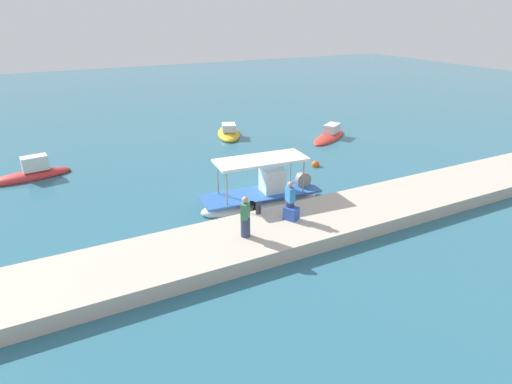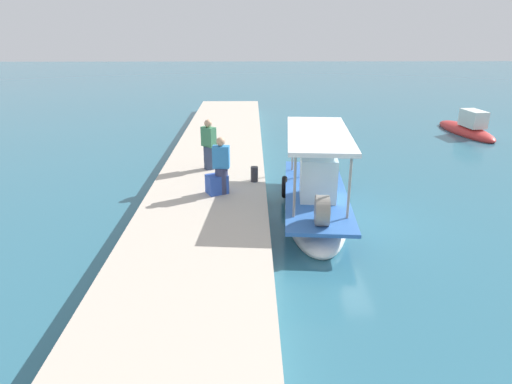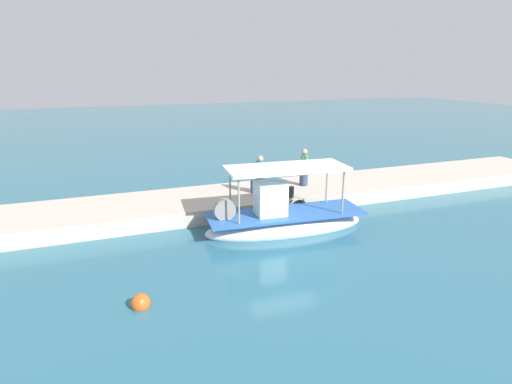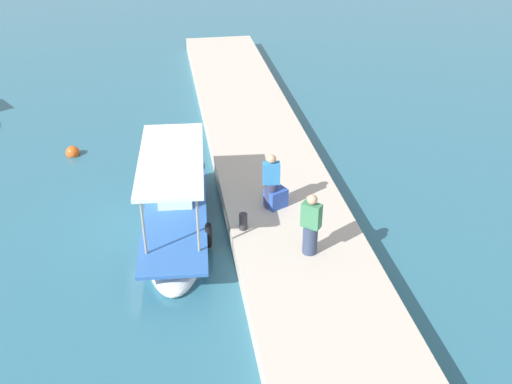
{
  "view_description": "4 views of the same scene",
  "coord_description": "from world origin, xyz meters",
  "views": [
    {
      "loc": [
        -9.43,
        -17.4,
        9.21
      ],
      "look_at": [
        -1.35,
        -1.41,
        1.29
      ],
      "focal_mm": 28.96,
      "sensor_mm": 36.0,
      "label": 1
    },
    {
      "loc": [
        12.23,
        -2.43,
        5.51
      ],
      "look_at": [
        0.18,
        -2.29,
        0.97
      ],
      "focal_mm": 31.43,
      "sensor_mm": 36.0,
      "label": 2
    },
    {
      "loc": [
        5.71,
        13.18,
        6.06
      ],
      "look_at": [
        -0.03,
        -2.21,
        1.11
      ],
      "focal_mm": 28.87,
      "sensor_mm": 36.0,
      "label": 3
    },
    {
      "loc": [
        -15.61,
        -0.36,
        10.06
      ],
      "look_at": [
        -0.39,
        -2.91,
        1.05
      ],
      "focal_mm": 41.59,
      "sensor_mm": 36.0,
      "label": 4
    }
  ],
  "objects": [
    {
      "name": "ground_plane",
      "position": [
        0.0,
        0.0,
        0.0
      ],
      "size": [
        120.0,
        120.0,
        0.0
      ],
      "primitive_type": "plane",
      "color": "#2E677D"
    },
    {
      "name": "dock_quay",
      "position": [
        0.0,
        -3.79,
        0.32
      ],
      "size": [
        36.0,
        3.66,
        0.64
      ],
      "primitive_type": "cube",
      "color": "beige",
      "rests_on": "ground_plane"
    },
    {
      "name": "main_fishing_boat",
      "position": [
        -0.5,
        -0.46,
        0.46
      ],
      "size": [
        6.46,
        2.32,
        2.89
      ],
      "color": "silver",
      "rests_on": "ground_plane"
    },
    {
      "name": "fisherman_near_bollard",
      "position": [
        -0.64,
        -3.32,
        1.43
      ],
      "size": [
        0.42,
        0.51,
        1.75
      ],
      "color": "#343859",
      "rests_on": "dock_quay"
    },
    {
      "name": "fisherman_by_crate",
      "position": [
        -3.1,
        -3.91,
        1.45
      ],
      "size": [
        0.56,
        0.56,
        1.78
      ],
      "color": "#32405C",
      "rests_on": "dock_quay"
    },
    {
      "name": "mooring_bollard",
      "position": [
        -1.7,
        -2.32,
        0.89
      ],
      "size": [
        0.24,
        0.24,
        0.5
      ],
      "primitive_type": "cylinder",
      "color": "#2D2D33",
      "rests_on": "dock_quay"
    },
    {
      "name": "cargo_crate",
      "position": [
        -0.64,
        -3.47,
        0.93
      ],
      "size": [
        0.69,
        0.75,
        0.58
      ],
      "primitive_type": "cube",
      "rotation": [
        0.0,
        0.0,
        2.02
      ],
      "color": "#2D51B3",
      "rests_on": "dock_quay"
    },
    {
      "name": "marker_buoy",
      "position": [
        5.24,
        3.15,
        0.1
      ],
      "size": [
        0.52,
        0.52,
        0.52
      ],
      "color": "#E6571B",
      "rests_on": "ground_plane"
    }
  ]
}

